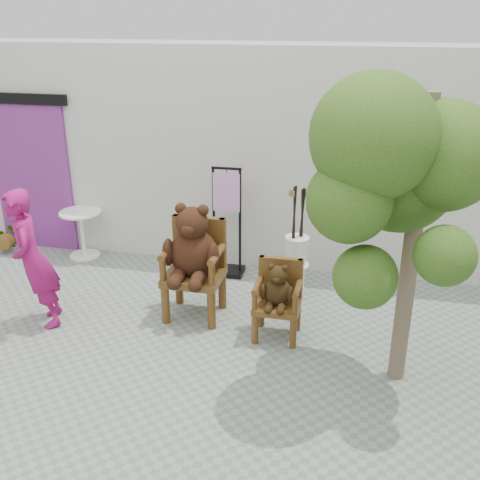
{
  "coord_description": "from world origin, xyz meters",
  "views": [
    {
      "loc": [
        1.75,
        -4.6,
        3.4
      ],
      "look_at": [
        0.45,
        1.22,
        0.95
      ],
      "focal_mm": 42.0,
      "sensor_mm": 36.0,
      "label": 1
    }
  ],
  "objects_px": {
    "chair_small": "(278,293)",
    "tree": "(392,164)",
    "chair_big": "(194,254)",
    "display_stand": "(227,234)",
    "person": "(33,260)",
    "cafe_table": "(82,229)",
    "stool_bucket": "(297,250)"
  },
  "relations": [
    {
      "from": "chair_small",
      "to": "tree",
      "type": "bearing_deg",
      "value": -28.24
    },
    {
      "from": "chair_big",
      "to": "tree",
      "type": "relative_size",
      "value": 0.47
    },
    {
      "from": "chair_big",
      "to": "tree",
      "type": "bearing_deg",
      "value": -21.29
    },
    {
      "from": "chair_big",
      "to": "display_stand",
      "type": "bearing_deg",
      "value": 85.08
    },
    {
      "from": "person",
      "to": "cafe_table",
      "type": "height_order",
      "value": "person"
    },
    {
      "from": "chair_big",
      "to": "cafe_table",
      "type": "height_order",
      "value": "chair_big"
    },
    {
      "from": "chair_small",
      "to": "display_stand",
      "type": "relative_size",
      "value": 0.59
    },
    {
      "from": "cafe_table",
      "to": "display_stand",
      "type": "bearing_deg",
      "value": -2.55
    },
    {
      "from": "person",
      "to": "tree",
      "type": "xyz_separation_m",
      "value": [
        3.75,
        -0.21,
        1.36
      ]
    },
    {
      "from": "chair_small",
      "to": "stool_bucket",
      "type": "relative_size",
      "value": 0.61
    },
    {
      "from": "chair_small",
      "to": "display_stand",
      "type": "bearing_deg",
      "value": 122.86
    },
    {
      "from": "display_stand",
      "to": "person",
      "type": "bearing_deg",
      "value": -135.96
    },
    {
      "from": "stool_bucket",
      "to": "tree",
      "type": "bearing_deg",
      "value": -57.95
    },
    {
      "from": "cafe_table",
      "to": "stool_bucket",
      "type": "bearing_deg",
      "value": -10.0
    },
    {
      "from": "cafe_table",
      "to": "display_stand",
      "type": "xyz_separation_m",
      "value": [
        2.21,
        -0.1,
        0.14
      ]
    },
    {
      "from": "chair_big",
      "to": "chair_small",
      "type": "distance_m",
      "value": 1.09
    },
    {
      "from": "cafe_table",
      "to": "stool_bucket",
      "type": "relative_size",
      "value": 0.48
    },
    {
      "from": "chair_big",
      "to": "stool_bucket",
      "type": "height_order",
      "value": "stool_bucket"
    },
    {
      "from": "chair_big",
      "to": "cafe_table",
      "type": "distance_m",
      "value": 2.5
    },
    {
      "from": "person",
      "to": "stool_bucket",
      "type": "distance_m",
      "value": 3.1
    },
    {
      "from": "stool_bucket",
      "to": "tree",
      "type": "relative_size",
      "value": 0.49
    },
    {
      "from": "chair_big",
      "to": "person",
      "type": "xyz_separation_m",
      "value": [
        -1.69,
        -0.6,
        0.02
      ]
    },
    {
      "from": "chair_small",
      "to": "tree",
      "type": "xyz_separation_m",
      "value": [
        1.03,
        -0.56,
        1.64
      ]
    },
    {
      "from": "chair_big",
      "to": "person",
      "type": "relative_size",
      "value": 0.86
    },
    {
      "from": "chair_big",
      "to": "tree",
      "type": "distance_m",
      "value": 2.61
    },
    {
      "from": "display_stand",
      "to": "tree",
      "type": "relative_size",
      "value": 0.51
    },
    {
      "from": "display_stand",
      "to": "cafe_table",
      "type": "bearing_deg",
      "value": 176.55
    },
    {
      "from": "chair_small",
      "to": "person",
      "type": "bearing_deg",
      "value": -172.68
    },
    {
      "from": "chair_big",
      "to": "chair_small",
      "type": "height_order",
      "value": "chair_big"
    },
    {
      "from": "chair_big",
      "to": "stool_bucket",
      "type": "relative_size",
      "value": 0.96
    },
    {
      "from": "stool_bucket",
      "to": "chair_big",
      "type": "bearing_deg",
      "value": -147.07
    },
    {
      "from": "stool_bucket",
      "to": "tree",
      "type": "xyz_separation_m",
      "value": [
        0.95,
        -1.52,
        1.53
      ]
    }
  ]
}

